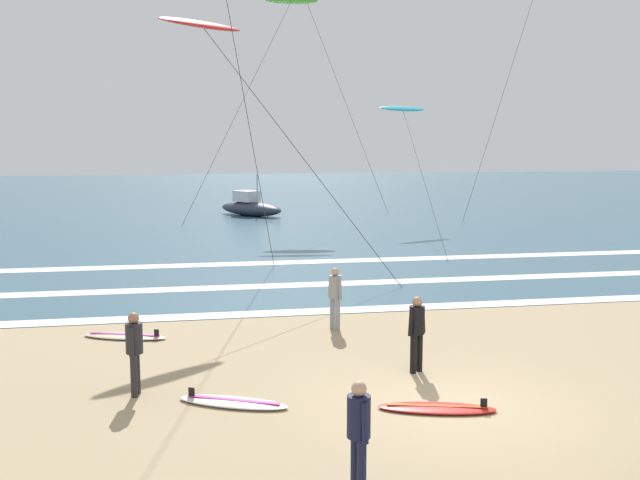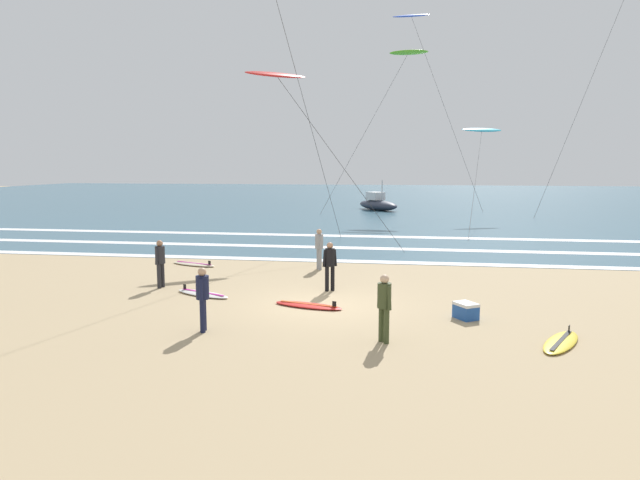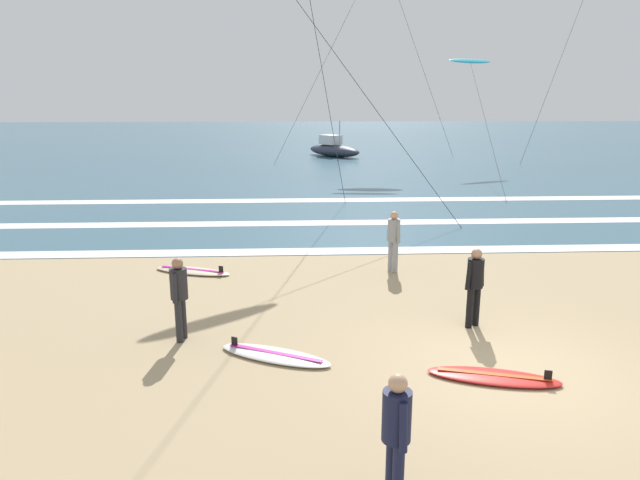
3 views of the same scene
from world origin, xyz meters
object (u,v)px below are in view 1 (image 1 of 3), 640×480
(offshore_boat, at_px, (250,207))
(surfer_right_near, at_px, (417,327))
(surfer_foreground_main, at_px, (359,427))
(kite_red_low_near, at_px, (202,26))
(kite_cyan_high_left, at_px, (403,109))
(surfboard_near_water, at_px, (233,402))
(kite_lime_distant_high, at_px, (291,2))
(surfboard_foreground_flat, at_px, (125,336))
(surfboard_right_spare, at_px, (437,408))
(surfer_background_far, at_px, (134,346))
(surfer_mid_group, at_px, (335,293))

(offshore_boat, bearing_deg, surfer_right_near, -89.27)
(surfer_foreground_main, height_order, kite_red_low_near, kite_red_low_near)
(kite_cyan_high_left, bearing_deg, surfboard_near_water, -112.58)
(kite_lime_distant_high, bearing_deg, kite_red_low_near, -105.36)
(surfboard_foreground_flat, xyz_separation_m, kite_red_low_near, (2.18, 5.73, 8.27))
(surfboard_right_spare, distance_m, kite_cyan_high_left, 30.30)
(kite_lime_distant_high, bearing_deg, surfboard_foreground_flat, -106.52)
(surfer_background_far, xyz_separation_m, surfboard_near_water, (1.77, -0.84, -0.91))
(surfboard_near_water, relative_size, kite_cyan_high_left, 0.15)
(surfer_foreground_main, xyz_separation_m, surfboard_near_water, (-1.44, 3.79, -0.91))
(kite_cyan_high_left, bearing_deg, kite_red_low_near, -124.68)
(surfer_foreground_main, relative_size, surfer_mid_group, 1.00)
(surfboard_right_spare, height_order, kite_cyan_high_left, kite_cyan_high_left)
(surfboard_foreground_flat, height_order, offshore_boat, offshore_boat)
(surfer_mid_group, distance_m, kite_cyan_high_left, 24.79)
(surfer_right_near, height_order, kite_red_low_near, kite_red_low_near)
(surfer_right_near, bearing_deg, surfer_mid_group, 104.28)
(surfer_mid_group, xyz_separation_m, surfboard_foreground_flat, (-5.21, 0.15, -0.91))
(kite_red_low_near, bearing_deg, kite_cyan_high_left, 55.32)
(surfboard_right_spare, height_order, kite_red_low_near, kite_red_low_near)
(surfboard_near_water, relative_size, offshore_boat, 0.42)
(surfer_foreground_main, xyz_separation_m, kite_red_low_near, (-1.54, 14.63, 7.36))
(surfboard_right_spare, bearing_deg, kite_red_low_near, 107.24)
(surfer_right_near, distance_m, kite_cyan_high_left, 27.96)
(surfer_background_far, bearing_deg, kite_lime_distant_high, 76.46)
(surfboard_right_spare, xyz_separation_m, kite_cyan_high_left, (7.90, 28.52, 6.50))
(surfer_right_near, xyz_separation_m, kite_lime_distant_high, (2.03, 31.51, 12.19))
(surfer_background_far, xyz_separation_m, surfboard_right_spare, (5.33, -1.81, -0.91))
(surfer_right_near, xyz_separation_m, kite_cyan_high_left, (7.58, 26.33, 5.59))
(surfboard_right_spare, height_order, offshore_boat, offshore_boat)
(surfer_right_near, relative_size, surfboard_near_water, 0.74)
(surfer_right_near, relative_size, kite_lime_distant_high, 0.12)
(kite_red_low_near, bearing_deg, surfboard_foreground_flat, -110.82)
(surfer_mid_group, height_order, surfboard_right_spare, surfer_mid_group)
(surfboard_near_water, bearing_deg, surfer_mid_group, 59.49)
(surfer_foreground_main, distance_m, kite_cyan_high_left, 33.38)
(surfer_mid_group, distance_m, kite_red_low_near, 9.90)
(surfboard_foreground_flat, distance_m, kite_red_low_near, 10.30)
(surfer_mid_group, xyz_separation_m, kite_red_low_near, (-3.03, 5.88, 7.36))
(surfboard_foreground_flat, bearing_deg, surfer_mid_group, -1.60)
(kite_lime_distant_high, bearing_deg, surfer_background_far, -103.54)
(surfer_background_far, xyz_separation_m, kite_red_low_near, (1.66, 10.00, 7.36))
(surfboard_right_spare, height_order, kite_lime_distant_high, kite_lime_distant_high)
(surfer_foreground_main, xyz_separation_m, kite_lime_distant_high, (4.47, 36.52, 12.19))
(surfer_right_near, relative_size, offshore_boat, 0.31)
(surfer_foreground_main, bearing_deg, offshore_boat, 86.99)
(kite_red_low_near, bearing_deg, surfboard_right_spare, -72.76)
(surfer_background_far, bearing_deg, kite_red_low_near, 80.55)
(surfer_background_far, height_order, surfboard_foreground_flat, surfer_background_far)
(surfer_right_near, distance_m, offshore_boat, 33.29)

